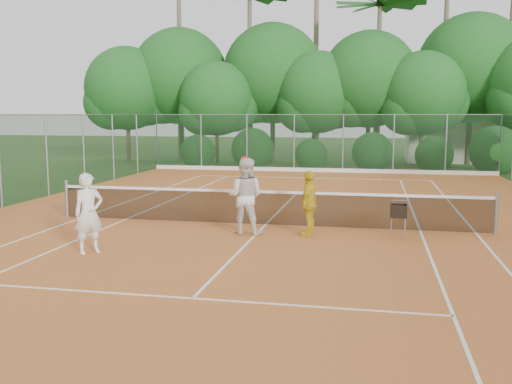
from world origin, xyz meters
TOP-DOWN VIEW (x-y plane):
  - ground at (0.00, 0.00)m, footprint 120.00×120.00m
  - clay_court at (0.00, 0.00)m, footprint 18.00×36.00m
  - club_building at (9.00, 24.00)m, footprint 8.00×5.00m
  - tennis_net at (0.00, 0.00)m, footprint 11.97×0.10m
  - player_white at (-3.18, -3.84)m, footprint 0.75×0.75m
  - player_center_grp at (-0.28, -1.21)m, footprint 0.99×0.79m
  - player_yellow at (1.32, -1.05)m, footprint 0.55×1.01m
  - ball_hopper at (3.50, -0.99)m, footprint 0.37×0.37m
  - stray_ball_a at (0.17, 9.07)m, footprint 0.07×0.07m
  - stray_ball_b at (3.15, 12.02)m, footprint 0.07×0.07m
  - stray_ball_c at (1.63, 8.62)m, footprint 0.07×0.07m
  - court_markings at (0.00, 0.00)m, footprint 11.03×23.83m
  - fence_back at (0.00, 15.00)m, footprint 18.07×0.07m
  - tropical_treeline at (1.43, 20.22)m, footprint 32.10×8.49m

SIDE VIEW (x-z plane):
  - ground at x=0.00m, z-range 0.00..0.00m
  - clay_court at x=0.00m, z-range 0.00..0.02m
  - court_markings at x=0.00m, z-range 0.02..0.03m
  - stray_ball_a at x=0.17m, z-range 0.02..0.09m
  - stray_ball_b at x=3.15m, z-range 0.02..0.09m
  - stray_ball_c at x=1.63m, z-range 0.02..0.09m
  - tennis_net at x=0.00m, z-range -0.02..1.08m
  - ball_hopper at x=3.50m, z-range 0.27..1.11m
  - player_yellow at x=1.32m, z-range 0.02..1.66m
  - player_white at x=-3.18m, z-range 0.02..1.78m
  - player_center_grp at x=-0.28m, z-range 0.01..1.98m
  - club_building at x=9.00m, z-range 0.00..3.00m
  - fence_back at x=0.00m, z-range 0.02..3.02m
  - tropical_treeline at x=1.43m, z-range -2.40..12.63m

